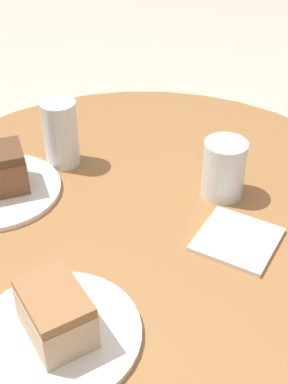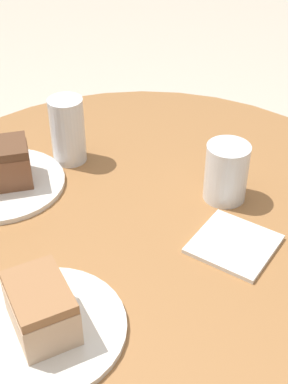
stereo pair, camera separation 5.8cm
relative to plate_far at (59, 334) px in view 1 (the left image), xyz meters
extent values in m
cylinder|color=#9E6B3D|center=(0.31, 0.03, -0.38)|extent=(0.11, 0.11, 0.68)
cylinder|color=#9E6B3D|center=(0.31, 0.03, -0.02)|extent=(0.98, 0.98, 0.03)
cylinder|color=silver|center=(0.00, 0.00, 0.00)|extent=(0.24, 0.24, 0.01)
cube|color=beige|center=(0.00, 0.00, 0.04)|extent=(0.12, 0.13, 0.06)
cube|color=#9E6B42|center=(0.00, 0.00, 0.07)|extent=(0.12, 0.13, 0.02)
cylinder|color=beige|center=(0.37, 0.26, 0.04)|extent=(0.06, 0.06, 0.08)
cylinder|color=white|center=(0.37, 0.26, 0.06)|extent=(0.07, 0.07, 0.14)
cylinder|color=silver|center=(0.43, -0.07, 0.04)|extent=(0.07, 0.07, 0.08)
cylinder|color=white|center=(0.43, -0.07, 0.05)|extent=(0.08, 0.08, 0.11)
cube|color=silver|center=(0.30, -0.15, 0.00)|extent=(0.13, 0.13, 0.01)
camera|label=1|loc=(-0.37, -0.34, 0.60)|focal=50.00mm
camera|label=2|loc=(-0.34, -0.39, 0.60)|focal=50.00mm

